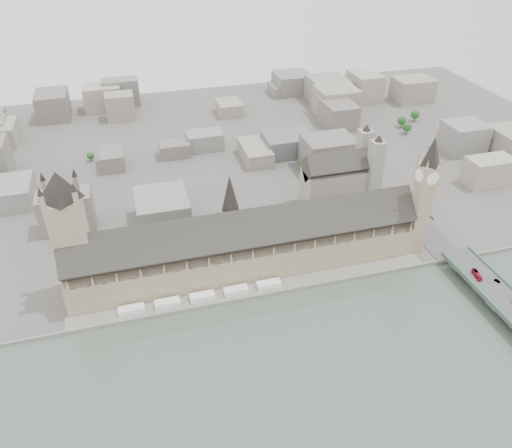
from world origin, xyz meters
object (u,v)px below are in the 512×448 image
object	(u,v)px
elizabeth_tower	(425,188)
car_silver	(497,281)
victoria_tower	(69,230)
westminster_abbey	(341,178)
car_approach	(432,218)
red_bus_north	(477,275)
palace_of_westminster	(246,245)

from	to	relation	value
elizabeth_tower	car_silver	xyz separation A→B (m)	(30.68, -63.90, -47.09)
victoria_tower	westminster_abbey	world-z (taller)	victoria_tower
westminster_abbey	car_approach	world-z (taller)	westminster_abbey
victoria_tower	car_approach	size ratio (longest dim) A/B	18.14
car_approach	red_bus_north	bearing A→B (deg)	-96.33
elizabeth_tower	victoria_tower	world-z (taller)	elizabeth_tower
palace_of_westminster	victoria_tower	bearing A→B (deg)	177.04
westminster_abbey	elizabeth_tower	bearing A→B (deg)	-72.71
red_bus_north	car_silver	size ratio (longest dim) A/B	2.71
victoria_tower	car_silver	bearing A→B (deg)	-15.73
victoria_tower	car_silver	distance (m)	305.21
westminster_abbey	victoria_tower	bearing A→B (deg)	-163.50
palace_of_westminster	victoria_tower	distance (m)	126.41
palace_of_westminster	red_bus_north	size ratio (longest dim) A/B	21.60
car_approach	westminster_abbey	bearing A→B (deg)	133.72
elizabeth_tower	car_silver	size ratio (longest dim) A/B	23.78
westminster_abbey	car_approach	distance (m)	87.81
elizabeth_tower	victoria_tower	size ratio (longest dim) A/B	1.07
elizabeth_tower	victoria_tower	distance (m)	260.64
palace_of_westminster	victoria_tower	size ratio (longest dim) A/B	2.65
westminster_abbey	car_silver	xyz separation A→B (m)	(57.75, -150.90, -14.09)
palace_of_westminster	elizabeth_tower	bearing A→B (deg)	-4.85
westminster_abbey	red_bus_north	size ratio (longest dim) A/B	5.54
victoria_tower	red_bus_north	world-z (taller)	victoria_tower
car_silver	westminster_abbey	bearing A→B (deg)	87.76
elizabeth_tower	car_approach	world-z (taller)	elizabeth_tower
elizabeth_tower	palace_of_westminster	bearing A→B (deg)	175.15
elizabeth_tower	car_silver	bearing A→B (deg)	-64.35
palace_of_westminster	car_silver	xyz separation A→B (m)	(168.68, -75.60, -11.71)
red_bus_north	car_approach	world-z (taller)	red_bus_north
palace_of_westminster	red_bus_north	xyz separation A→B (m)	(157.91, -66.50, -10.75)
red_bus_north	victoria_tower	bearing A→B (deg)	176.32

